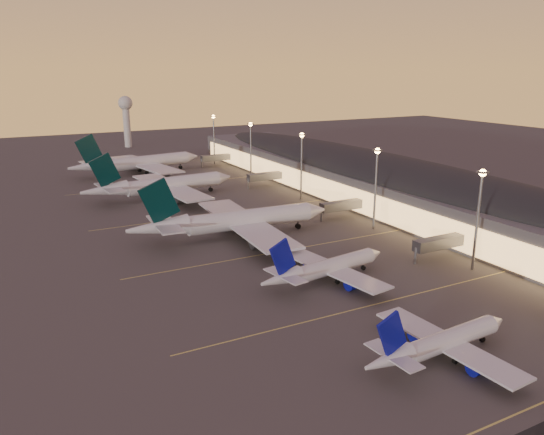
{
  "coord_description": "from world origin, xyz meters",
  "views": [
    {
      "loc": [
        -68.27,
        -87.83,
        49.46
      ],
      "look_at": [
        2.0,
        45.0,
        7.0
      ],
      "focal_mm": 35.0,
      "sensor_mm": 36.0,
      "label": 1
    }
  ],
  "objects": [
    {
      "name": "airliner_wide_near",
      "position": [
        -7.11,
        52.56,
        5.21
      ],
      "size": [
        63.26,
        57.65,
        20.25
      ],
      "rotation": [
        0.0,
        0.0,
        -0.05
      ],
      "color": "silver",
      "rests_on": "ground"
    },
    {
      "name": "airliner_wide_far",
      "position": [
        -7.37,
        165.68,
        5.41
      ],
      "size": [
        65.58,
        60.46,
        21.03
      ],
      "rotation": [
        0.0,
        0.0,
        0.17
      ],
      "color": "silver",
      "rests_on": "ground"
    },
    {
      "name": "lane_markings",
      "position": [
        0.0,
        40.0,
        0.01
      ],
      "size": [
        90.0,
        180.36,
        0.0
      ],
      "color": "#D8C659",
      "rests_on": "ground"
    },
    {
      "name": "airliner_wide_mid",
      "position": [
        -11.55,
        112.26,
        5.1
      ],
      "size": [
        61.89,
        56.66,
        19.79
      ],
      "rotation": [
        0.0,
        0.0,
        0.1
      ],
      "color": "silver",
      "rests_on": "ground"
    },
    {
      "name": "airliner_narrow_south",
      "position": [
        -3.45,
        -28.16,
        3.14
      ],
      "size": [
        34.05,
        30.45,
        12.17
      ],
      "rotation": [
        0.0,
        0.0,
        0.06
      ],
      "color": "silver",
      "rests_on": "ground"
    },
    {
      "name": "terminal_building",
      "position": [
        61.84,
        72.47,
        8.78
      ],
      "size": [
        56.35,
        255.0,
        17.46
      ],
      "color": "#535358",
      "rests_on": "ground"
    },
    {
      "name": "radar_tower",
      "position": [
        10.0,
        260.0,
        21.87
      ],
      "size": [
        9.0,
        9.0,
        32.5
      ],
      "color": "silver",
      "rests_on": "ground"
    },
    {
      "name": "ground",
      "position": [
        0.0,
        0.0,
        0.0
      ],
      "size": [
        700.0,
        700.0,
        0.0
      ],
      "primitive_type": "plane",
      "color": "#3F3D3A"
    },
    {
      "name": "airliner_narrow_north",
      "position": [
        -1.64,
        10.73,
        3.46
      ],
      "size": [
        37.43,
        33.75,
        13.37
      ],
      "rotation": [
        0.0,
        0.0,
        0.15
      ],
      "color": "silver",
      "rests_on": "ground"
    },
    {
      "name": "light_masts",
      "position": [
        36.0,
        65.0,
        17.55
      ],
      "size": [
        2.2,
        217.2,
        25.9
      ],
      "color": "gray",
      "rests_on": "ground"
    }
  ]
}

